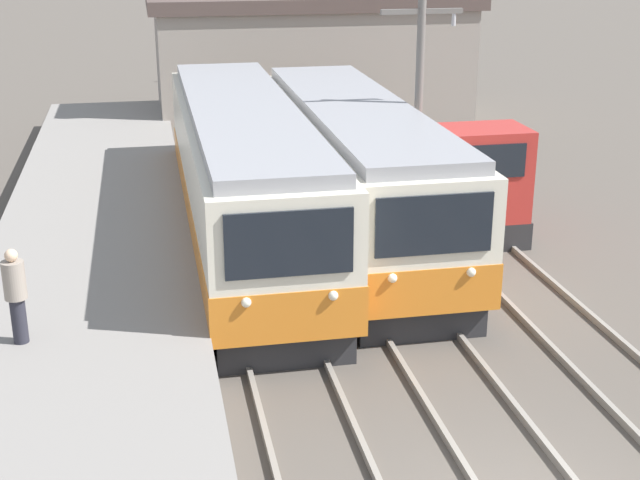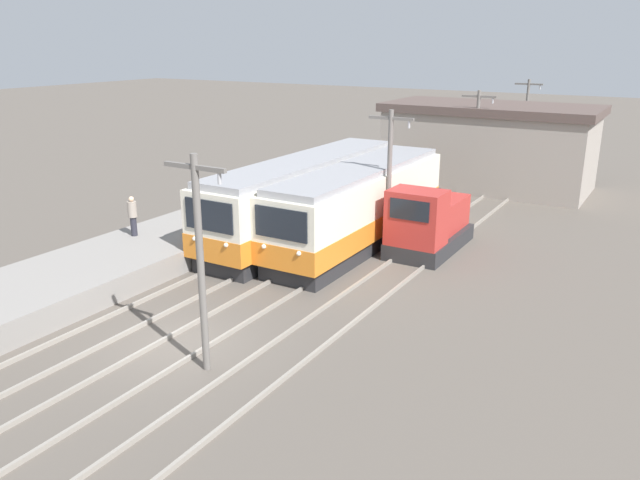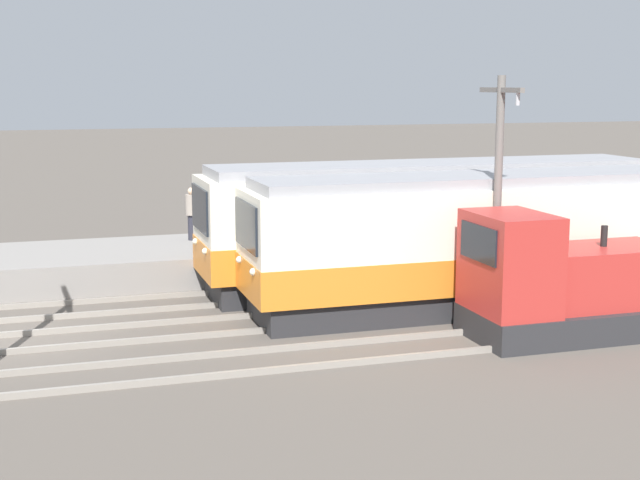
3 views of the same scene
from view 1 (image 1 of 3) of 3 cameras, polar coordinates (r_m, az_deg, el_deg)
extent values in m
cube|color=#28282B|center=(22.34, -4.76, 0.26)|extent=(2.58, 13.09, 0.70)
cube|color=silver|center=(21.83, -4.89, 4.46)|extent=(2.80, 13.63, 2.69)
cube|color=orange|center=(22.07, -4.82, 2.31)|extent=(2.84, 13.67, 0.97)
cube|color=black|center=(15.20, -1.97, -0.25)|extent=(2.24, 0.06, 1.18)
sphere|color=silver|center=(15.47, -4.75, -4.01)|extent=(0.18, 0.18, 0.18)
sphere|color=silver|center=(15.70, 0.85, -3.58)|extent=(0.18, 0.18, 0.18)
cube|color=#939399|center=(21.49, -5.00, 8.28)|extent=(2.46, 13.09, 0.28)
cube|color=#28282B|center=(22.80, 2.24, 0.73)|extent=(2.58, 11.86, 0.70)
cube|color=silver|center=(22.31, 2.30, 4.74)|extent=(2.80, 12.35, 2.61)
cube|color=orange|center=(22.54, 2.27, 2.69)|extent=(2.84, 12.39, 0.94)
cube|color=black|center=(16.45, 7.33, 0.96)|extent=(2.24, 0.06, 1.15)
sphere|color=silver|center=(16.57, 4.66, -2.45)|extent=(0.18, 0.18, 0.18)
sphere|color=silver|center=(17.03, 9.65, -2.05)|extent=(0.18, 0.18, 0.18)
cube|color=#939399|center=(21.98, 2.35, 8.38)|extent=(2.46, 11.86, 0.28)
cube|color=#28282B|center=(24.54, 8.53, 1.92)|extent=(2.40, 4.98, 0.70)
cube|color=#B22D28|center=(22.60, 10.14, 4.24)|extent=(2.28, 1.59, 2.30)
cube|color=black|center=(21.74, 10.98, 4.95)|extent=(1.68, 0.04, 0.83)
cube|color=#B22D28|center=(24.97, 8.05, 4.76)|extent=(1.92, 3.29, 1.40)
cylinder|color=black|center=(24.75, 8.15, 6.89)|extent=(0.16, 0.16, 0.50)
cylinder|color=slate|center=(22.24, 6.27, 7.38)|extent=(0.20, 0.20, 6.11)
cube|color=slate|center=(21.82, 6.54, 14.33)|extent=(2.00, 0.12, 0.12)
cylinder|color=#B2B2B7|center=(22.09, 8.56, 13.79)|extent=(0.10, 0.10, 0.30)
cylinder|color=slate|center=(33.65, 0.15, 11.69)|extent=(0.20, 0.20, 6.11)
cylinder|color=slate|center=(45.35, -2.91, 13.76)|extent=(0.20, 0.20, 6.11)
cylinder|color=#282833|center=(16.14, -18.70, -4.89)|extent=(0.26, 0.26, 0.82)
cylinder|color=gray|center=(15.86, -18.99, -2.44)|extent=(0.38, 0.38, 0.67)
sphere|color=beige|center=(15.70, -19.17, -0.94)|extent=(0.22, 0.22, 0.22)
cube|color=gray|center=(36.43, -0.67, 11.12)|extent=(12.00, 6.00, 4.61)
cube|color=#51423D|center=(36.13, -0.68, 15.13)|extent=(12.60, 6.30, 0.50)
camera|label=2|loc=(17.57, 89.96, 3.72)|focal=35.00mm
camera|label=3|loc=(27.89, 57.88, 6.82)|focal=50.00mm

